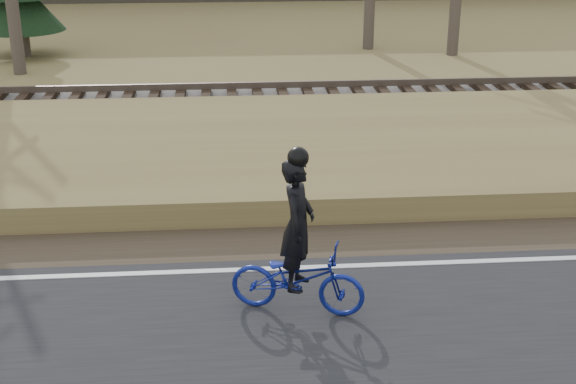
{
  "coord_description": "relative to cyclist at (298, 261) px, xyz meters",
  "views": [
    {
      "loc": [
        2.85,
        -9.93,
        5.13
      ],
      "look_at": [
        3.69,
        0.5,
        1.1
      ],
      "focal_mm": 50.0,
      "sensor_mm": 36.0,
      "label": 1
    }
  ],
  "objects": [
    {
      "name": "shoulder",
      "position": [
        -3.69,
        2.19,
        -0.74
      ],
      "size": [
        120.0,
        1.6,
        0.04
      ],
      "primitive_type": "cube",
      "color": "#473A2B",
      "rests_on": "ground"
    },
    {
      "name": "edge_line",
      "position": [
        -3.69,
        1.19,
        -0.69
      ],
      "size": [
        120.0,
        0.12,
        0.01
      ],
      "primitive_type": "cube",
      "color": "silver",
      "rests_on": "road"
    },
    {
      "name": "railroad",
      "position": [
        -3.69,
        8.99,
        -0.23
      ],
      "size": [
        120.0,
        2.4,
        0.29
      ],
      "color": "black",
      "rests_on": "ballast"
    },
    {
      "name": "ground",
      "position": [
        -3.69,
        0.99,
        -0.76
      ],
      "size": [
        120.0,
        120.0,
        0.0
      ],
      "primitive_type": "plane",
      "color": "olive",
      "rests_on": "ground"
    },
    {
      "name": "ballast",
      "position": [
        -3.69,
        8.99,
        -0.53
      ],
      "size": [
        120.0,
        3.0,
        0.45
      ],
      "primitive_type": "cube",
      "color": "slate",
      "rests_on": "ground"
    },
    {
      "name": "cyclist",
      "position": [
        0.0,
        0.0,
        0.0
      ],
      "size": [
        1.81,
        1.07,
        2.18
      ],
      "rotation": [
        0.0,
        0.0,
        1.28
      ],
      "color": "navy",
      "rests_on": "road"
    },
    {
      "name": "embankment",
      "position": [
        -3.69,
        5.19,
        -0.54
      ],
      "size": [
        120.0,
        5.0,
        0.44
      ],
      "primitive_type": "cube",
      "color": "olive",
      "rests_on": "ground"
    }
  ]
}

